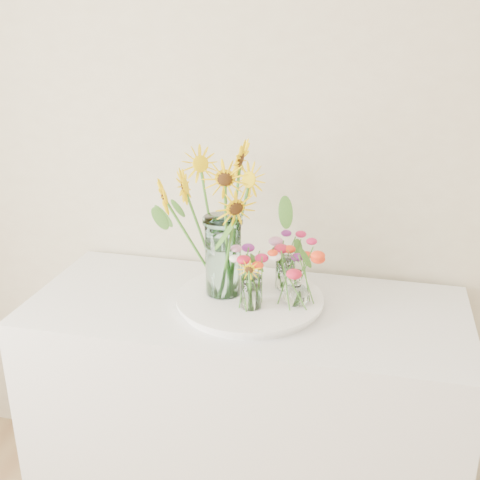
% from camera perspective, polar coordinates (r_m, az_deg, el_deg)
% --- Properties ---
extents(counter, '(1.40, 0.60, 0.90)m').
position_cam_1_polar(counter, '(2.18, 0.50, -16.73)').
color(counter, white).
rests_on(counter, ground_plane).
extents(tray, '(0.45, 0.45, 0.02)m').
position_cam_1_polar(tray, '(1.93, 0.93, -5.83)').
color(tray, white).
rests_on(tray, counter).
extents(mason_jar, '(0.14, 0.14, 0.26)m').
position_cam_1_polar(mason_jar, '(1.89, -1.62, -1.55)').
color(mason_jar, '#B8E9EA').
rests_on(mason_jar, tray).
extents(sunflower_bouquet, '(0.70, 0.70, 0.50)m').
position_cam_1_polar(sunflower_bouquet, '(1.85, -1.65, 1.78)').
color(sunflower_bouquet, yellow).
rests_on(sunflower_bouquet, tray).
extents(small_vase_a, '(0.08, 0.08, 0.11)m').
position_cam_1_polar(small_vase_a, '(1.83, 1.09, -5.01)').
color(small_vase_a, white).
rests_on(small_vase_a, tray).
extents(wildflower_posy_a, '(0.18, 0.18, 0.20)m').
position_cam_1_polar(wildflower_posy_a, '(1.82, 1.10, -3.74)').
color(wildflower_posy_a, '#FF3B16').
rests_on(wildflower_posy_a, tray).
extents(small_vase_b, '(0.10, 0.10, 0.12)m').
position_cam_1_polar(small_vase_b, '(1.86, 5.36, -4.55)').
color(small_vase_b, white).
rests_on(small_vase_b, tray).
extents(wildflower_posy_b, '(0.22, 0.22, 0.21)m').
position_cam_1_polar(wildflower_posy_b, '(1.84, 5.41, -3.29)').
color(wildflower_posy_b, '#FF3B16').
rests_on(wildflower_posy_b, tray).
extents(small_vase_c, '(0.07, 0.07, 0.11)m').
position_cam_1_polar(small_vase_c, '(1.96, 4.31, -3.19)').
color(small_vase_c, white).
rests_on(small_vase_c, tray).
extents(wildflower_posy_c, '(0.19, 0.19, 0.20)m').
position_cam_1_polar(wildflower_posy_c, '(1.95, 4.34, -1.99)').
color(wildflower_posy_c, '#FF3B16').
rests_on(wildflower_posy_c, tray).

